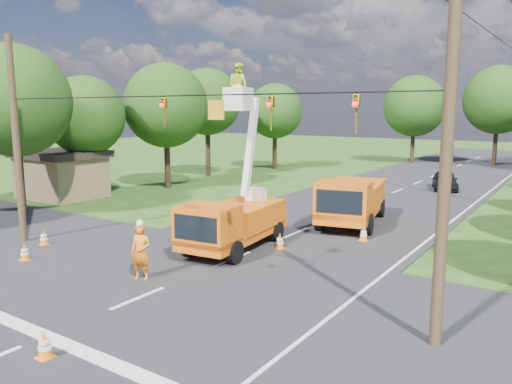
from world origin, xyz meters
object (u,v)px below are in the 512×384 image
Objects in this scene: second_truck at (351,200)px; tree_left_f at (275,111)px; tree_left_b at (14,101)px; tree_left_e at (207,102)px; traffic_cone_1 at (45,345)px; traffic_cone_3 at (364,234)px; tree_left_c at (85,116)px; shed at (61,173)px; tree_far_b at (499,100)px; traffic_cone_4 at (25,252)px; distant_car at (445,180)px; tree_far_a at (414,106)px; traffic_cone_5 at (44,237)px; tree_left_d at (166,106)px; traffic_cone_7 at (443,212)px; ground_worker at (141,252)px; pole_right_near at (447,142)px; pole_left at (16,141)px; bucket_truck at (234,211)px; traffic_cone_2 at (280,241)px.

tree_left_f is (-16.21, 18.74, 4.38)m from second_truck.
tree_left_b is 0.99× the size of tree_left_e.
traffic_cone_1 and traffic_cone_3 have the same top height.
shed is at bearing -146.31° from tree_left_c.
tree_left_b is at bearing -112.62° from tree_far_b.
second_truck is 9.93× the size of traffic_cone_1.
distant_car is at bearing 71.20° from traffic_cone_4.
tree_left_f is 16.29m from tree_far_a.
traffic_cone_5 is 17.41m from tree_left_d.
tree_left_e reaches higher than shed.
traffic_cone_1 is 0.08× the size of tree_left_f.
tree_far_b reaches higher than traffic_cone_1.
tree_far_a is (-9.93, 27.44, 5.83)m from traffic_cone_7.
tree_far_a is at bearing 88.92° from second_truck.
traffic_cone_1 is 26.91m from tree_left_d.
tree_far_b is (17.80, 15.00, 1.12)m from tree_left_f.
ground_worker is 2.80× the size of traffic_cone_3.
pole_right_near is 18.01m from pole_left.
traffic_cone_4 is at bearing -126.19° from distant_car.
bucket_truck is 1.40× the size of shed.
distant_car reaches higher than traffic_cone_5.
bucket_truck is at bearing 100.35° from traffic_cone_1.
traffic_cone_2 is at bearing 145.66° from pole_right_near.
traffic_cone_1 is 18.81m from tree_left_b.
tree_left_f is at bearing 81.72° from shed.
tree_far_a is (13.00, 35.00, 4.57)m from shed.
traffic_cone_5 is at bearing -130.12° from distant_car.
pole_right_near reaches higher than tree_left_f.
tree_far_b is (18.00, 30.00, 0.68)m from tree_left_d.
shed is at bearing -94.90° from tree_left_e.
tree_left_d is (-17.62, -10.70, 5.42)m from distant_car.
tree_far_a reaches higher than tree_left_e.
tree_left_f is (-13.53, 30.66, 4.69)m from ground_worker.
shed is at bearing -161.76° from traffic_cone_7.
traffic_cone_3 and traffic_cone_7 have the same top height.
tree_left_d is at bearing 114.82° from traffic_cone_5.
tree_far_b is at bearing 78.27° from traffic_cone_4.
tree_left_b reaches higher than traffic_cone_7.
traffic_cone_1 and traffic_cone_5 have the same top height.
tree_left_d is at bearing 116.50° from traffic_cone_4.
tree_left_e is (-25.30, 22.00, 1.38)m from pole_right_near.
tree_far_b is at bearing 14.04° from tree_far_a.
bucket_truck is at bearing -132.94° from traffic_cone_3.
bucket_truck reaches higher than traffic_cone_2.
traffic_cone_4 is 0.07× the size of tree_far_a.
bucket_truck reaches higher than traffic_cone_4.
second_truck is 0.68× the size of tree_far_b.
pole_right_near is at bearing -70.28° from second_truck.
second_truck is 16.00m from pole_left.
tree_left_c is at bearing -156.26° from distant_car.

